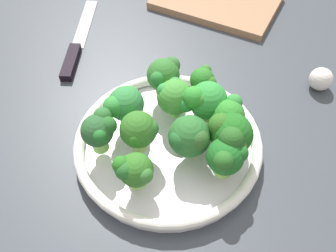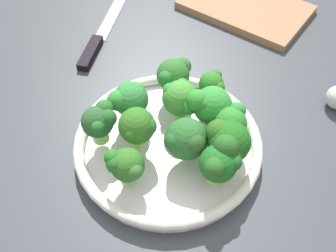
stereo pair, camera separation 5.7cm
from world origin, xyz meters
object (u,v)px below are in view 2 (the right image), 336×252
(broccoli_floret_4, at_px, (186,140))
(broccoli_floret_10, at_px, (126,165))
(broccoli_floret_0, at_px, (174,75))
(broccoli_floret_3, at_px, (100,121))
(broccoli_floret_8, at_px, (227,142))
(broccoli_floret_11, at_px, (220,163))
(knife, at_px, (98,39))
(broccoli_floret_1, at_px, (130,99))
(broccoli_floret_2, at_px, (138,127))
(broccoli_floret_5, at_px, (212,85))
(broccoli_floret_9, at_px, (180,98))
(broccoli_floret_6, at_px, (210,105))
(cutting_board, at_px, (245,7))
(bowl, at_px, (168,144))
(broccoli_floret_7, at_px, (230,122))

(broccoli_floret_4, distance_m, broccoli_floret_10, 0.09)
(broccoli_floret_0, relative_size, broccoli_floret_3, 0.99)
(broccoli_floret_8, bearing_deg, broccoli_floret_4, -118.43)
(broccoli_floret_11, distance_m, knife, 0.42)
(broccoli_floret_1, height_order, broccoli_floret_2, broccoli_floret_2)
(broccoli_floret_5, bearing_deg, broccoli_floret_11, -20.27)
(broccoli_floret_2, relative_size, broccoli_floret_9, 1.05)
(broccoli_floret_2, height_order, broccoli_floret_11, broccoli_floret_2)
(broccoli_floret_9, relative_size, knife, 0.29)
(broccoli_floret_2, distance_m, broccoli_floret_3, 0.06)
(broccoli_floret_1, distance_m, knife, 0.26)
(broccoli_floret_9, relative_size, broccoli_floret_11, 1.02)
(broccoli_floret_3, distance_m, broccoli_floret_8, 0.19)
(broccoli_floret_10, xyz_separation_m, broccoli_floret_11, (0.04, 0.12, 0.00))
(broccoli_floret_1, xyz_separation_m, broccoli_floret_11, (0.16, 0.08, 0.00))
(broccoli_floret_1, bearing_deg, broccoli_floret_6, 62.56)
(broccoli_floret_10, height_order, broccoli_floret_11, broccoli_floret_11)
(broccoli_floret_2, distance_m, cutting_board, 0.46)
(broccoli_floret_3, distance_m, broccoli_floret_11, 0.19)
(broccoli_floret_4, bearing_deg, broccoli_floret_5, 138.31)
(broccoli_floret_0, bearing_deg, broccoli_floret_11, -0.39)
(broccoli_floret_2, height_order, broccoli_floret_3, broccoli_floret_2)
(broccoli_floret_4, distance_m, broccoli_floret_8, 0.06)
(bowl, xyz_separation_m, broccoli_floret_1, (-0.06, -0.04, 0.05))
(broccoli_floret_1, bearing_deg, knife, -179.75)
(broccoli_floret_7, relative_size, broccoli_floret_11, 0.95)
(broccoli_floret_4, height_order, broccoli_floret_7, broccoli_floret_4)
(broccoli_floret_7, distance_m, knife, 0.37)
(broccoli_floret_3, bearing_deg, knife, 169.02)
(broccoli_floret_1, bearing_deg, broccoli_floret_4, 27.38)
(broccoli_floret_8, height_order, broccoli_floret_9, broccoli_floret_8)
(broccoli_floret_0, xyz_separation_m, cutting_board, (-0.21, 0.25, -0.06))
(bowl, bearing_deg, broccoli_floret_6, 95.61)
(broccoli_floret_2, bearing_deg, broccoli_floret_4, 53.92)
(broccoli_floret_0, height_order, cutting_board, broccoli_floret_0)
(broccoli_floret_4, relative_size, broccoli_floret_8, 0.90)
(broccoli_floret_11, bearing_deg, bowl, -155.68)
(broccoli_floret_2, xyz_separation_m, broccoli_floret_3, (-0.03, -0.05, -0.00))
(broccoli_floret_2, height_order, broccoli_floret_6, same)
(broccoli_floret_10, height_order, cutting_board, broccoli_floret_10)
(broccoli_floret_0, distance_m, cutting_board, 0.34)
(bowl, bearing_deg, broccoli_floret_0, 154.78)
(broccoli_floret_3, distance_m, broccoli_floret_10, 0.08)
(broccoli_floret_5, bearing_deg, broccoli_floret_9, -76.67)
(broccoli_floret_3, relative_size, knife, 0.28)
(bowl, distance_m, broccoli_floret_1, 0.09)
(broccoli_floret_5, distance_m, broccoli_floret_9, 0.06)
(bowl, relative_size, broccoli_floret_0, 4.49)
(broccoli_floret_2, relative_size, broccoli_floret_5, 1.31)
(broccoli_floret_3, height_order, broccoli_floret_10, broccoli_floret_3)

